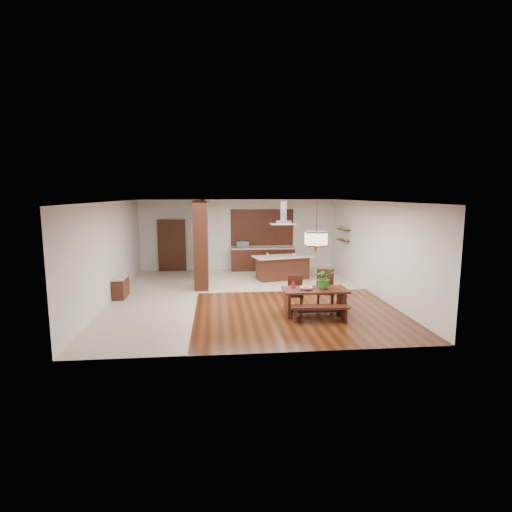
{
  "coord_description": "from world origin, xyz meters",
  "views": [
    {
      "loc": [
        -0.91,
        -11.95,
        3.12
      ],
      "look_at": [
        0.3,
        0.0,
        1.25
      ],
      "focal_mm": 28.0,
      "sensor_mm": 36.0,
      "label": 1
    }
  ],
  "objects": [
    {
      "name": "soffit_band",
      "position": [
        0.0,
        0.0,
        2.88
      ],
      "size": [
        8.0,
        9.0,
        0.02
      ],
      "primitive_type": "cube",
      "color": "#431C10",
      "rests_on": "room_shell"
    },
    {
      "name": "shelf_lower",
      "position": [
        3.87,
        2.6,
        1.4
      ],
      "size": [
        0.26,
        0.9,
        0.04
      ],
      "primitive_type": "cube",
      "color": "black",
      "rests_on": "room_shell"
    },
    {
      "name": "dining_bench",
      "position": [
        1.62,
        -2.67,
        0.2
      ],
      "size": [
        1.44,
        0.43,
        0.4
      ],
      "primitive_type": null,
      "rotation": [
        0.0,
        0.0,
        -0.08
      ],
      "color": "black",
      "rests_on": "ground"
    },
    {
      "name": "gold_ornament",
      "position": [
        2.18,
        -2.16,
        0.74
      ],
      "size": [
        0.09,
        0.09,
        0.1
      ],
      "primitive_type": "cylinder",
      "rotation": [
        0.0,
        0.0,
        0.33
      ],
      "color": "gold",
      "rests_on": "dining_table"
    },
    {
      "name": "dining_chair_right",
      "position": [
        2.05,
        -1.57,
        0.53
      ],
      "size": [
        0.56,
        0.56,
        1.06
      ],
      "primitive_type": null,
      "rotation": [
        0.0,
        0.0,
        -0.21
      ],
      "color": "black",
      "rests_on": "ground"
    },
    {
      "name": "hallway_console",
      "position": [
        -3.81,
        0.2,
        0.32
      ],
      "size": [
        0.37,
        0.88,
        0.63
      ],
      "primitive_type": "cube",
      "color": "black",
      "rests_on": "ground"
    },
    {
      "name": "rear_counter",
      "position": [
        1.0,
        4.2,
        0.48
      ],
      "size": [
        2.6,
        0.62,
        0.95
      ],
      "color": "black",
      "rests_on": "ground"
    },
    {
      "name": "room_shell",
      "position": [
        0.0,
        0.0,
        2.06
      ],
      "size": [
        9.0,
        9.04,
        2.92
      ],
      "color": "#361809",
      "rests_on": "ground"
    },
    {
      "name": "hallway_doorway",
      "position": [
        -2.7,
        4.4,
        1.05
      ],
      "size": [
        1.1,
        0.2,
        2.1
      ],
      "primitive_type": "cube",
      "color": "black",
      "rests_on": "ground"
    },
    {
      "name": "partition_stub",
      "position": [
        -1.4,
        3.3,
        1.45
      ],
      "size": [
        0.18,
        2.4,
        2.9
      ],
      "primitive_type": "cube",
      "color": "silver",
      "rests_on": "ground"
    },
    {
      "name": "tile_hallway",
      "position": [
        -2.75,
        0.0,
        0.01
      ],
      "size": [
        2.5,
        9.0,
        0.01
      ],
      "primitive_type": "cube",
      "color": "beige",
      "rests_on": "ground"
    },
    {
      "name": "dining_chair_left",
      "position": [
        1.22,
        -1.56,
        0.46
      ],
      "size": [
        0.45,
        0.45,
        0.92
      ],
      "primitive_type": null,
      "rotation": [
        0.0,
        0.0,
        -0.11
      ],
      "color": "black",
      "rests_on": "ground"
    },
    {
      "name": "island_cup",
      "position": [
        1.92,
        2.19,
        0.93
      ],
      "size": [
        0.14,
        0.14,
        0.09
      ],
      "primitive_type": "imported",
      "rotation": [
        0.0,
        0.0,
        -0.18
      ],
      "color": "white",
      "rests_on": "kitchen_island"
    },
    {
      "name": "tile_kitchen",
      "position": [
        1.25,
        2.5,
        0.01
      ],
      "size": [
        5.5,
        4.0,
        0.01
      ],
      "primitive_type": "cube",
      "color": "beige",
      "rests_on": "ground"
    },
    {
      "name": "foliage_plant",
      "position": [
        1.88,
        -2.06,
        0.97
      ],
      "size": [
        0.54,
        0.48,
        0.56
      ],
      "primitive_type": "imported",
      "rotation": [
        0.0,
        0.0,
        -0.08
      ],
      "color": "#307226",
      "rests_on": "dining_table"
    },
    {
      "name": "fruit_bowl",
      "position": [
        1.38,
        -2.15,
        0.73
      ],
      "size": [
        0.4,
        0.4,
        0.08
      ],
      "primitive_type": "imported",
      "rotation": [
        0.0,
        0.0,
        -0.37
      ],
      "color": "beige",
      "rests_on": "dining_table"
    },
    {
      "name": "shelf_upper",
      "position": [
        3.87,
        2.6,
        1.8
      ],
      "size": [
        0.26,
        0.9,
        0.04
      ],
      "primitive_type": "cube",
      "color": "black",
      "rests_on": "room_shell"
    },
    {
      "name": "range_hood",
      "position": [
        1.52,
        2.32,
        2.46
      ],
      "size": [
        0.9,
        0.55,
        0.87
      ],
      "primitive_type": null,
      "color": "silver",
      "rests_on": "room_shell"
    },
    {
      "name": "microwave",
      "position": [
        0.18,
        4.2,
        1.09
      ],
      "size": [
        0.51,
        0.35,
        0.28
      ],
      "primitive_type": "imported",
      "rotation": [
        0.0,
        0.0,
        -0.02
      ],
      "color": "silver",
      "rests_on": "rear_counter"
    },
    {
      "name": "napkin_cone",
      "position": [
        1.08,
        -1.93,
        0.8
      ],
      "size": [
        0.18,
        0.18,
        0.23
      ],
      "primitive_type": "cone",
      "rotation": [
        0.0,
        0.0,
        -0.26
      ],
      "color": "#A70B21",
      "rests_on": "dining_table"
    },
    {
      "name": "kitchen_window",
      "position": [
        1.0,
        4.46,
        1.75
      ],
      "size": [
        2.6,
        0.08,
        1.5
      ],
      "primitive_type": "cube",
      "color": "brown",
      "rests_on": "room_shell"
    },
    {
      "name": "partition_pier",
      "position": [
        -1.4,
        1.2,
        1.45
      ],
      "size": [
        0.45,
        1.0,
        2.9
      ],
      "primitive_type": "cube",
      "color": "black",
      "rests_on": "ground"
    },
    {
      "name": "kitchen_island",
      "position": [
        1.52,
        2.31,
        0.45
      ],
      "size": [
        2.3,
        1.39,
        0.88
      ],
      "rotation": [
        0.0,
        0.0,
        0.23
      ],
      "color": "black",
      "rests_on": "ground"
    },
    {
      "name": "pendant_lantern",
      "position": [
        1.63,
        -2.07,
        2.25
      ],
      "size": [
        0.64,
        0.64,
        1.31
      ],
      "primitive_type": null,
      "color": "beige",
      "rests_on": "room_shell"
    },
    {
      "name": "dining_table",
      "position": [
        1.63,
        -2.07,
        0.51
      ],
      "size": [
        1.67,
        0.86,
        0.69
      ],
      "rotation": [
        0.0,
        0.0,
        -0.02
      ],
      "color": "black",
      "rests_on": "ground"
    }
  ]
}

